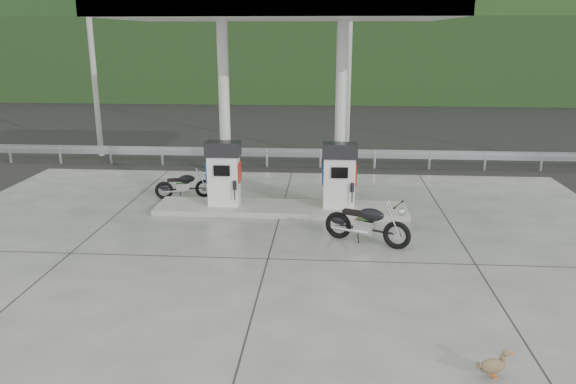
# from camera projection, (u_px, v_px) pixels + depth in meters

# --- Properties ---
(ground) EXTENTS (160.00, 160.00, 0.00)m
(ground) POSITION_uv_depth(u_px,v_px,m) (272.00, 244.00, 13.34)
(ground) COLOR black
(ground) RESTS_ON ground
(forecourt_apron) EXTENTS (18.00, 14.00, 0.02)m
(forecourt_apron) POSITION_uv_depth(u_px,v_px,m) (272.00, 243.00, 13.34)
(forecourt_apron) COLOR slate
(forecourt_apron) RESTS_ON ground
(pump_island) EXTENTS (7.00, 1.40, 0.15)m
(pump_island) POSITION_uv_depth(u_px,v_px,m) (281.00, 208.00, 15.71)
(pump_island) COLOR #98968E
(pump_island) RESTS_ON forecourt_apron
(gas_pump_left) EXTENTS (0.95, 0.55, 1.80)m
(gas_pump_left) POSITION_uv_depth(u_px,v_px,m) (224.00, 174.00, 15.56)
(gas_pump_left) COLOR silver
(gas_pump_left) RESTS_ON pump_island
(gas_pump_right) EXTENTS (0.95, 0.55, 1.80)m
(gas_pump_right) POSITION_uv_depth(u_px,v_px,m) (339.00, 176.00, 15.34)
(gas_pump_right) COLOR silver
(gas_pump_right) RESTS_ON pump_island
(canopy_column_left) EXTENTS (0.30, 0.30, 5.00)m
(canopy_column_left) POSITION_uv_depth(u_px,v_px,m) (225.00, 114.00, 15.51)
(canopy_column_left) COLOR silver
(canopy_column_left) RESTS_ON pump_island
(canopy_column_right) EXTENTS (0.30, 0.30, 5.00)m
(canopy_column_right) POSITION_uv_depth(u_px,v_px,m) (341.00, 115.00, 15.29)
(canopy_column_right) COLOR silver
(canopy_column_right) RESTS_ON pump_island
(canopy_roof) EXTENTS (8.50, 5.00, 0.40)m
(canopy_roof) POSITION_uv_depth(u_px,v_px,m) (281.00, 11.00, 14.29)
(canopy_roof) COLOR white
(canopy_roof) RESTS_ON canopy_column_left
(guardrail) EXTENTS (26.00, 0.16, 1.42)m
(guardrail) POSITION_uv_depth(u_px,v_px,m) (294.00, 148.00, 20.83)
(guardrail) COLOR #96979D
(guardrail) RESTS_ON ground
(road) EXTENTS (60.00, 7.00, 0.01)m
(road) POSITION_uv_depth(u_px,v_px,m) (299.00, 149.00, 24.38)
(road) COLOR black
(road) RESTS_ON ground
(utility_pole_a) EXTENTS (0.22, 0.22, 8.00)m
(utility_pole_a) POSITION_uv_depth(u_px,v_px,m) (92.00, 55.00, 21.93)
(utility_pole_a) COLOR gray
(utility_pole_a) RESTS_ON ground
(utility_pole_b) EXTENTS (0.22, 0.22, 8.00)m
(utility_pole_b) POSITION_uv_depth(u_px,v_px,m) (349.00, 56.00, 21.24)
(utility_pole_b) COLOR gray
(utility_pole_b) RESTS_ON ground
(tree_band) EXTENTS (80.00, 6.00, 6.00)m
(tree_band) POSITION_uv_depth(u_px,v_px,m) (312.00, 60.00, 41.33)
(tree_band) COLOR black
(tree_band) RESTS_ON ground
(forested_hills) EXTENTS (100.00, 40.00, 140.00)m
(forested_hills) POSITION_uv_depth(u_px,v_px,m) (319.00, 74.00, 70.94)
(forested_hills) COLOR black
(forested_hills) RESTS_ON ground
(motorcycle_left) EXTENTS (1.70, 0.92, 0.77)m
(motorcycle_left) POSITION_uv_depth(u_px,v_px,m) (184.00, 186.00, 16.90)
(motorcycle_left) COLOR black
(motorcycle_left) RESTS_ON forecourt_apron
(motorcycle_right) EXTENTS (2.08, 1.41, 0.95)m
(motorcycle_right) POSITION_uv_depth(u_px,v_px,m) (367.00, 224.00, 13.19)
(motorcycle_right) COLOR black
(motorcycle_right) RESTS_ON forecourt_apron
(duck) EXTENTS (0.51, 0.28, 0.36)m
(duck) POSITION_uv_depth(u_px,v_px,m) (492.00, 366.00, 8.06)
(duck) COLOR brown
(duck) RESTS_ON forecourt_apron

